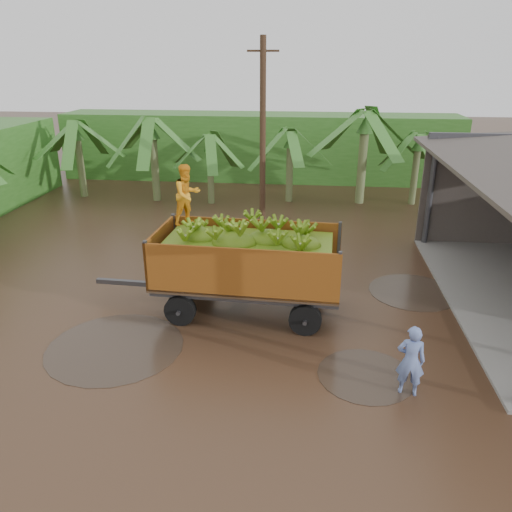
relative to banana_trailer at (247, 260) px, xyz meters
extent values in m
plane|color=black|center=(0.65, 0.23, -1.49)|extent=(100.00, 100.00, 0.00)
cube|color=#2D661E|center=(-1.35, 16.23, 0.31)|extent=(22.00, 3.00, 3.60)
cube|color=#47474C|center=(-3.37, 0.15, -0.89)|extent=(1.96, 0.22, 0.13)
imported|color=orange|center=(-1.67, 0.54, 1.61)|extent=(1.00, 1.01, 1.65)
imported|color=#6A80C1|center=(3.78, -3.28, -0.70)|extent=(0.62, 0.45, 1.59)
cylinder|color=#47301E|center=(-0.32, 7.63, 2.16)|extent=(0.24, 0.24, 7.29)
cube|color=#47301E|center=(-0.32, 7.63, 5.26)|extent=(1.20, 0.08, 0.08)
camera|label=1|loc=(1.58, -12.21, 5.06)|focal=35.00mm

